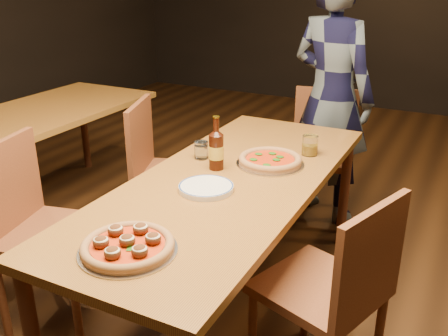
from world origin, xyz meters
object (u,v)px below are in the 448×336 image
at_px(amber_glass, 310,145).
at_px(plate_stack, 206,188).
at_px(table_main, 229,192).
at_px(chair_main_e, 320,286).
at_px(chair_main_sw, 175,174).
at_px(table_left, 22,127).
at_px(chair_end, 320,156).
at_px(water_glass, 201,150).
at_px(chair_main_nw, 54,233).
at_px(diner, 331,97).
at_px(pizza_meatball, 128,245).
at_px(beer_bottle, 216,151).
at_px(pizza_margherita, 270,160).

bearing_deg(amber_glass, plate_stack, -112.39).
bearing_deg(table_main, chair_main_e, -24.72).
height_order(chair_main_sw, chair_main_e, chair_main_sw).
relative_size(table_left, chair_end, 2.14).
bearing_deg(chair_main_e, plate_stack, -79.28).
bearing_deg(water_glass, chair_main_sw, 140.45).
height_order(chair_end, plate_stack, chair_end).
bearing_deg(chair_main_e, chair_main_nw, -62.98).
bearing_deg(diner, chair_main_sw, 71.10).
height_order(table_left, chair_main_nw, chair_main_nw).
bearing_deg(chair_main_nw, diner, -38.58).
bearing_deg(pizza_meatball, diner, 86.43).
relative_size(table_left, water_glass, 22.23).
bearing_deg(chair_main_sw, beer_bottle, -147.83).
bearing_deg(chair_end, amber_glass, -89.54).
xyz_separation_m(table_left, plate_stack, (1.67, -0.47, 0.08)).
relative_size(chair_main_sw, pizza_meatball, 2.80).
xyz_separation_m(chair_main_sw, plate_stack, (0.57, -0.63, 0.28)).
relative_size(amber_glass, diner, 0.06).
height_order(chair_main_nw, beer_bottle, beer_bottle).
xyz_separation_m(table_main, chair_main_e, (0.54, -0.25, -0.21)).
height_order(pizza_meatball, beer_bottle, beer_bottle).
relative_size(chair_main_nw, diner, 0.57).
xyz_separation_m(table_left, chair_main_sw, (1.10, 0.17, -0.19)).
bearing_deg(pizza_margherita, chair_end, 90.86).
bearing_deg(chair_main_e, chair_end, -144.40).
xyz_separation_m(chair_main_nw, water_glass, (0.48, 0.60, 0.31)).
relative_size(table_left, chair_main_sw, 2.05).
xyz_separation_m(chair_main_nw, chair_end, (0.81, 1.66, -0.02)).
bearing_deg(diner, plate_stack, 105.34).
height_order(plate_stack, water_glass, water_glass).
bearing_deg(table_left, diner, 29.54).
height_order(chair_main_sw, diner, diner).
bearing_deg(pizza_margherita, table_main, -112.16).
height_order(table_main, pizza_margherita, pizza_margherita).
bearing_deg(water_glass, chair_main_nw, -128.38).
bearing_deg(diner, water_glass, 93.51).
distance_m(table_main, table_left, 1.73).
relative_size(chair_main_sw, chair_end, 1.04).
bearing_deg(beer_bottle, diner, 80.18).
bearing_deg(beer_bottle, table_main, -36.30).
bearing_deg(chair_main_sw, chair_main_e, -141.83).
bearing_deg(plate_stack, table_left, 164.40).
bearing_deg(chair_main_e, chair_main_sw, -103.28).
xyz_separation_m(pizza_margherita, plate_stack, (-0.13, -0.42, -0.01)).
bearing_deg(diner, beer_bottle, 100.75).
distance_m(plate_stack, water_glass, 0.40).
bearing_deg(diner, chair_main_e, 125.85).
bearing_deg(chair_main_e, pizza_meatball, -29.61).
distance_m(table_main, plate_stack, 0.19).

